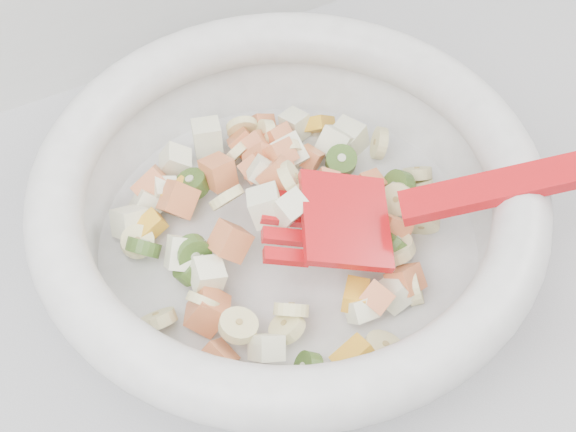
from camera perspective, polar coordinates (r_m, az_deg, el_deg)
name	(u,v)px	position (r m, az deg, el deg)	size (l,w,h in m)	color
mixing_bowl	(289,209)	(0.61, 0.05, 0.46)	(0.45, 0.35, 0.14)	#B6B6B4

